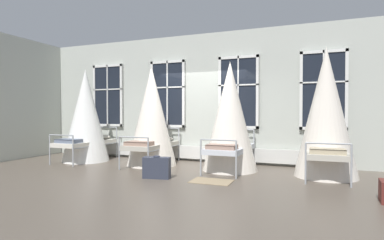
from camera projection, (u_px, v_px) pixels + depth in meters
The scene contains 9 objects.
ground at pixel (185, 168), 7.55m from camera, with size 21.75×21.75×0.00m, color brown.
back_wall_with_windows at pixel (203, 98), 8.72m from camera, with size 10.27×0.10×3.57m, color #B2B7AD.
window_bank at pixel (201, 122), 8.62m from camera, with size 7.34×0.10×2.80m.
cot_first at pixel (86, 116), 8.74m from camera, with size 1.30×1.87×2.58m.
cot_second at pixel (152, 117), 8.07m from camera, with size 1.30×1.87×2.57m.
cot_third at pixel (230, 117), 7.31m from camera, with size 1.30×1.87×2.57m.
cot_fourth at pixel (326, 114), 6.56m from camera, with size 1.30×1.86×2.75m.
rug_third at pixel (211, 181), 6.10m from camera, with size 0.80×0.56×0.01m, color #8E7A5B.
suitcase_dark at pixel (157, 168), 6.40m from camera, with size 0.59×0.30×0.47m.
Camera 1 is at (2.89, -6.95, 1.34)m, focal length 29.00 mm.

